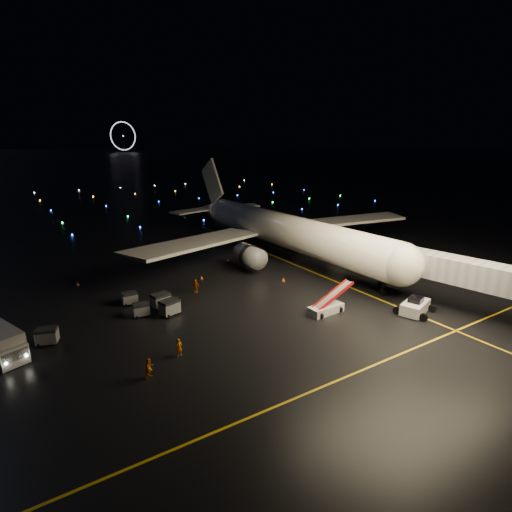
# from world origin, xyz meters

# --- Properties ---
(ground) EXTENTS (2000.00, 2000.00, 0.00)m
(ground) POSITION_xyz_m (0.00, 300.00, 0.00)
(ground) COLOR black
(ground) RESTS_ON ground
(lane_centre) EXTENTS (0.25, 80.00, 0.02)m
(lane_centre) POSITION_xyz_m (12.00, 15.00, 0.01)
(lane_centre) COLOR #E5B80C
(lane_centre) RESTS_ON ground
(lane_cross) EXTENTS (60.00, 0.25, 0.02)m
(lane_cross) POSITION_xyz_m (-5.00, -10.00, 0.01)
(lane_cross) COLOR #E5B80C
(lane_cross) RESTS_ON ground
(airliner) EXTENTS (58.79, 56.00, 16.25)m
(airliner) POSITION_xyz_m (12.83, 26.31, 8.12)
(airliner) COLOR white
(airliner) RESTS_ON ground
(pushback_tug) EXTENTS (4.83, 3.52, 2.07)m
(pushback_tug) POSITION_xyz_m (12.23, -4.53, 1.03)
(pushback_tug) COLOR silver
(pushback_tug) RESTS_ON ground
(belt_loader) EXTENTS (6.71, 2.16, 3.21)m
(belt_loader) POSITION_xyz_m (3.17, 1.22, 1.61)
(belt_loader) COLOR silver
(belt_loader) RESTS_ON ground
(crew_a) EXTENTS (0.73, 0.54, 1.82)m
(crew_a) POSITION_xyz_m (-15.51, 1.26, 0.91)
(crew_a) COLOR orange
(crew_a) RESTS_ON ground
(crew_b) EXTENTS (1.15, 1.08, 1.87)m
(crew_b) POSITION_xyz_m (-19.05, -0.77, 0.93)
(crew_b) COLOR orange
(crew_b) RESTS_ON ground
(crew_c) EXTENTS (0.94, 1.16, 1.84)m
(crew_c) POSITION_xyz_m (-7.20, 15.96, 0.92)
(crew_c) COLOR orange
(crew_c) RESTS_ON ground
(safety_cone_0) EXTENTS (0.50, 0.50, 0.54)m
(safety_cone_0) POSITION_xyz_m (5.59, 13.13, 0.27)
(safety_cone_0) COLOR orange
(safety_cone_0) RESTS_ON ground
(safety_cone_1) EXTENTS (0.46, 0.46, 0.44)m
(safety_cone_1) POSITION_xyz_m (3.60, 26.69, 0.22)
(safety_cone_1) COLOR orange
(safety_cone_1) RESTS_ON ground
(safety_cone_2) EXTENTS (0.58, 0.58, 0.50)m
(safety_cone_2) POSITION_xyz_m (-4.25, 20.40, 0.25)
(safety_cone_2) COLOR orange
(safety_cone_2) RESTS_ON ground
(safety_cone_3) EXTENTS (0.54, 0.54, 0.53)m
(safety_cone_3) POSITION_xyz_m (-20.42, 27.61, 0.26)
(safety_cone_3) COLOR orange
(safety_cone_3) RESTS_ON ground
(ferris_wheel) EXTENTS (49.33, 16.80, 52.00)m
(ferris_wheel) POSITION_xyz_m (170.00, 720.00, 26.00)
(ferris_wheel) COLOR black
(ferris_wheel) RESTS_ON ground
(taxiway_lights) EXTENTS (164.00, 92.00, 0.36)m
(taxiway_lights) POSITION_xyz_m (0.00, 106.00, 0.18)
(taxiway_lights) COLOR black
(taxiway_lights) RESTS_ON ground
(baggage_cart_0) EXTENTS (2.51, 2.06, 1.85)m
(baggage_cart_0) POSITION_xyz_m (-12.84, 10.83, 0.93)
(baggage_cart_0) COLOR gray
(baggage_cart_0) RESTS_ON ground
(baggage_cart_1) EXTENTS (1.88, 1.35, 1.56)m
(baggage_cart_1) POSITION_xyz_m (-15.96, 16.67, 0.78)
(baggage_cart_1) COLOR gray
(baggage_cart_1) RESTS_ON ground
(baggage_cart_2) EXTENTS (2.39, 1.88, 1.83)m
(baggage_cart_2) POSITION_xyz_m (-13.00, 13.45, 0.91)
(baggage_cart_2) COLOR gray
(baggage_cart_2) RESTS_ON ground
(baggage_cart_3) EXTENTS (1.98, 1.51, 1.56)m
(baggage_cart_3) POSITION_xyz_m (-15.81, 12.32, 0.78)
(baggage_cart_3) COLOR gray
(baggage_cart_3) RESTS_ON ground
(baggage_cart_4) EXTENTS (2.37, 2.00, 1.71)m
(baggage_cart_4) POSITION_xyz_m (-25.95, 10.76, 0.86)
(baggage_cart_4) COLOR gray
(baggage_cart_4) RESTS_ON ground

